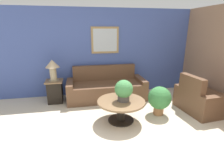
% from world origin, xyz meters
% --- Properties ---
extents(ground_plane, '(20.00, 20.00, 0.00)m').
position_xyz_m(ground_plane, '(0.00, 0.00, 0.00)').
color(ground_plane, beige).
extents(wall_back, '(7.36, 0.09, 2.60)m').
position_xyz_m(wall_back, '(-0.00, 2.99, 1.31)').
color(wall_back, '#42569E').
rests_on(wall_back, ground_plane).
extents(wall_right, '(0.06, 4.96, 2.60)m').
position_xyz_m(wall_right, '(2.71, 1.48, 1.30)').
color(wall_right, '#937056').
rests_on(wall_right, ground_plane).
extents(couch_main, '(2.27, 0.93, 0.95)m').
position_xyz_m(couch_main, '(-0.11, 2.47, 0.31)').
color(couch_main, brown).
rests_on(couch_main, ground_plane).
extents(armchair, '(0.99, 1.19, 0.95)m').
position_xyz_m(armchair, '(2.08, 1.16, 0.31)').
color(armchair, brown).
rests_on(armchair, ground_plane).
extents(coffee_table, '(1.06, 1.06, 0.50)m').
position_xyz_m(coffee_table, '(-0.01, 1.06, 0.36)').
color(coffee_table, black).
rests_on(coffee_table, ground_plane).
extents(side_table, '(0.47, 0.47, 0.64)m').
position_xyz_m(side_table, '(-1.58, 2.46, 0.33)').
color(side_table, black).
rests_on(side_table, ground_plane).
extents(table_lamp, '(0.38, 0.38, 0.58)m').
position_xyz_m(table_lamp, '(-1.58, 2.46, 1.03)').
color(table_lamp, tan).
rests_on(table_lamp, side_table).
extents(potted_plant_on_table, '(0.40, 0.40, 0.48)m').
position_xyz_m(potted_plant_on_table, '(0.04, 1.04, 0.75)').
color(potted_plant_on_table, '#4C4742').
rests_on(potted_plant_on_table, coffee_table).
extents(potted_plant_floor, '(0.55, 0.55, 0.71)m').
position_xyz_m(potted_plant_floor, '(0.98, 1.19, 0.41)').
color(potted_plant_floor, '#9E6B42').
rests_on(potted_plant_floor, ground_plane).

